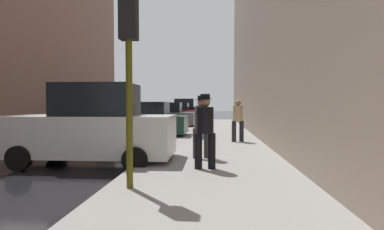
{
  "coord_description": "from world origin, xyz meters",
  "views": [
    {
      "loc": [
        6.04,
        -9.68,
        1.7
      ],
      "look_at": [
        4.75,
        7.96,
        1.03
      ],
      "focal_mm": 28.0,
      "sensor_mm": 36.0,
      "label": 1
    }
  ],
  "objects_px": {
    "parked_gray_coupe": "(165,116)",
    "pedestrian_with_beanie": "(202,124)",
    "parked_black_suv": "(183,110)",
    "traffic_light": "(129,45)",
    "parked_red_hatchback": "(176,113)",
    "pedestrian_in_jeans": "(201,117)",
    "parked_white_van": "(92,128)",
    "pedestrian_in_tan_coat": "(238,118)",
    "parked_dark_green_sedan": "(145,121)",
    "fire_hydrant": "(187,124)",
    "pedestrian_with_fedora": "(205,127)"
  },
  "relations": [
    {
      "from": "pedestrian_with_fedora",
      "to": "pedestrian_with_beanie",
      "type": "relative_size",
      "value": 1.0
    },
    {
      "from": "parked_white_van",
      "to": "parked_red_hatchback",
      "type": "bearing_deg",
      "value": 90.0
    },
    {
      "from": "parked_white_van",
      "to": "pedestrian_in_jeans",
      "type": "distance_m",
      "value": 5.83
    },
    {
      "from": "parked_white_van",
      "to": "parked_gray_coupe",
      "type": "relative_size",
      "value": 1.09
    },
    {
      "from": "parked_gray_coupe",
      "to": "pedestrian_with_fedora",
      "type": "distance_m",
      "value": 14.07
    },
    {
      "from": "parked_red_hatchback",
      "to": "parked_dark_green_sedan",
      "type": "bearing_deg",
      "value": -90.0
    },
    {
      "from": "parked_black_suv",
      "to": "fire_hydrant",
      "type": "relative_size",
      "value": 6.63
    },
    {
      "from": "parked_red_hatchback",
      "to": "traffic_light",
      "type": "relative_size",
      "value": 1.17
    },
    {
      "from": "traffic_light",
      "to": "pedestrian_in_tan_coat",
      "type": "xyz_separation_m",
      "value": [
        2.51,
        6.9,
        -1.65
      ]
    },
    {
      "from": "fire_hydrant",
      "to": "traffic_light",
      "type": "relative_size",
      "value": 0.2
    },
    {
      "from": "parked_white_van",
      "to": "fire_hydrant",
      "type": "relative_size",
      "value": 6.55
    },
    {
      "from": "parked_gray_coupe",
      "to": "fire_hydrant",
      "type": "height_order",
      "value": "parked_gray_coupe"
    },
    {
      "from": "parked_white_van",
      "to": "pedestrian_with_beanie",
      "type": "height_order",
      "value": "parked_white_van"
    },
    {
      "from": "parked_white_van",
      "to": "pedestrian_with_beanie",
      "type": "xyz_separation_m",
      "value": [
        3.04,
        0.36,
        0.1
      ]
    },
    {
      "from": "parked_red_hatchback",
      "to": "parked_black_suv",
      "type": "xyz_separation_m",
      "value": [
        -0.0,
        5.92,
        0.18
      ]
    },
    {
      "from": "parked_red_hatchback",
      "to": "pedestrian_in_jeans",
      "type": "distance_m",
      "value": 13.78
    },
    {
      "from": "parked_dark_green_sedan",
      "to": "parked_gray_coupe",
      "type": "relative_size",
      "value": 1.01
    },
    {
      "from": "parked_gray_coupe",
      "to": "pedestrian_with_beanie",
      "type": "distance_m",
      "value": 12.67
    },
    {
      "from": "parked_black_suv",
      "to": "parked_white_van",
      "type": "bearing_deg",
      "value": -90.0
    },
    {
      "from": "traffic_light",
      "to": "pedestrian_with_beanie",
      "type": "distance_m",
      "value": 3.71
    },
    {
      "from": "traffic_light",
      "to": "pedestrian_with_beanie",
      "type": "bearing_deg",
      "value": 69.11
    },
    {
      "from": "fire_hydrant",
      "to": "pedestrian_in_tan_coat",
      "type": "xyz_separation_m",
      "value": [
        2.56,
        -5.1,
        0.61
      ]
    },
    {
      "from": "pedestrian_with_beanie",
      "to": "parked_white_van",
      "type": "bearing_deg",
      "value": -173.3
    },
    {
      "from": "parked_dark_green_sedan",
      "to": "pedestrian_with_fedora",
      "type": "height_order",
      "value": "pedestrian_with_fedora"
    },
    {
      "from": "parked_white_van",
      "to": "parked_black_suv",
      "type": "relative_size",
      "value": 0.99
    },
    {
      "from": "parked_red_hatchback",
      "to": "pedestrian_in_tan_coat",
      "type": "distance_m",
      "value": 15.11
    },
    {
      "from": "traffic_light",
      "to": "pedestrian_in_tan_coat",
      "type": "bearing_deg",
      "value": 69.98
    },
    {
      "from": "pedestrian_in_jeans",
      "to": "pedestrian_with_fedora",
      "type": "xyz_separation_m",
      "value": [
        0.38,
        -6.16,
        0.03
      ]
    },
    {
      "from": "parked_dark_green_sedan",
      "to": "traffic_light",
      "type": "xyz_separation_m",
      "value": [
        1.85,
        -9.18,
        1.91
      ]
    },
    {
      "from": "parked_white_van",
      "to": "parked_black_suv",
      "type": "xyz_separation_m",
      "value": [
        -0.0,
        24.52,
        0.0
      ]
    },
    {
      "from": "fire_hydrant",
      "to": "parked_gray_coupe",
      "type": "bearing_deg",
      "value": 117.8
    },
    {
      "from": "parked_white_van",
      "to": "parked_gray_coupe",
      "type": "xyz_separation_m",
      "value": [
        0.0,
        12.66,
        -0.18
      ]
    },
    {
      "from": "parked_black_suv",
      "to": "traffic_light",
      "type": "relative_size",
      "value": 1.3
    },
    {
      "from": "parked_dark_green_sedan",
      "to": "traffic_light",
      "type": "height_order",
      "value": "traffic_light"
    },
    {
      "from": "parked_red_hatchback",
      "to": "pedestrian_with_fedora",
      "type": "bearing_deg",
      "value": -80.79
    },
    {
      "from": "parked_red_hatchback",
      "to": "parked_gray_coupe",
      "type": "bearing_deg",
      "value": -90.0
    },
    {
      "from": "fire_hydrant",
      "to": "pedestrian_in_jeans",
      "type": "relative_size",
      "value": 0.41
    },
    {
      "from": "parked_white_van",
      "to": "traffic_light",
      "type": "height_order",
      "value": "traffic_light"
    },
    {
      "from": "fire_hydrant",
      "to": "pedestrian_with_fedora",
      "type": "bearing_deg",
      "value": -82.35
    },
    {
      "from": "parked_gray_coupe",
      "to": "traffic_light",
      "type": "height_order",
      "value": "traffic_light"
    },
    {
      "from": "fire_hydrant",
      "to": "parked_black_suv",
      "type": "bearing_deg",
      "value": 96.73
    },
    {
      "from": "parked_black_suv",
      "to": "traffic_light",
      "type": "bearing_deg",
      "value": -86.11
    },
    {
      "from": "pedestrian_with_fedora",
      "to": "pedestrian_with_beanie",
      "type": "height_order",
      "value": "same"
    },
    {
      "from": "parked_black_suv",
      "to": "pedestrian_in_jeans",
      "type": "height_order",
      "value": "parked_black_suv"
    },
    {
      "from": "parked_dark_green_sedan",
      "to": "fire_hydrant",
      "type": "xyz_separation_m",
      "value": [
        1.8,
        2.82,
        -0.35
      ]
    },
    {
      "from": "parked_dark_green_sedan",
      "to": "traffic_light",
      "type": "relative_size",
      "value": 1.18
    },
    {
      "from": "pedestrian_with_fedora",
      "to": "parked_gray_coupe",
      "type": "bearing_deg",
      "value": 103.08
    },
    {
      "from": "pedestrian_with_fedora",
      "to": "pedestrian_in_tan_coat",
      "type": "xyz_separation_m",
      "value": [
        1.18,
        5.19,
        -0.03
      ]
    },
    {
      "from": "parked_gray_coupe",
      "to": "pedestrian_with_fedora",
      "type": "xyz_separation_m",
      "value": [
        3.19,
        -13.71,
        0.29
      ]
    },
    {
      "from": "parked_gray_coupe",
      "to": "pedestrian_in_tan_coat",
      "type": "height_order",
      "value": "pedestrian_in_tan_coat"
    }
  ]
}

